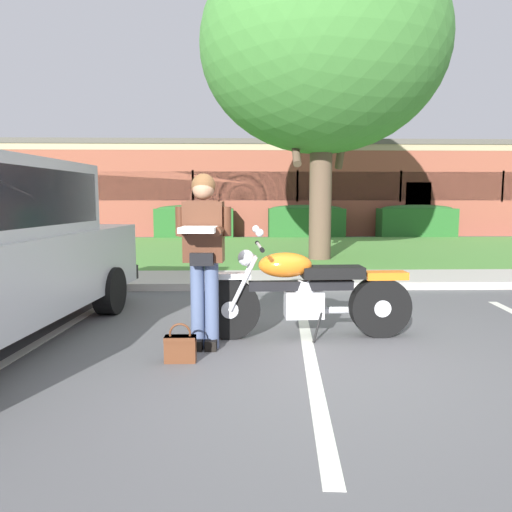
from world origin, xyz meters
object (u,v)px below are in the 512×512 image
motorcycle (314,293)px  brick_building (287,190)px  handbag (180,346)px  rider_person (204,247)px  shade_tree (323,48)px  hedge_center_right (416,220)px  hedge_left (195,221)px  hedge_center_left (306,221)px

motorcycle → brick_building: (1.37, 17.93, 1.39)m
handbag → rider_person: bearing=64.2°
handbag → shade_tree: bearing=71.2°
shade_tree → brick_building: (0.31, 11.70, -2.94)m
handbag → hedge_center_right: bearing=62.6°
handbag → shade_tree: shade_tree is taller
handbag → hedge_left: 13.78m
rider_person → shade_tree: shade_tree is taller
motorcycle → shade_tree: bearing=80.3°
brick_building → rider_person: bearing=-97.8°
hedge_center_left → brick_building: bearing=93.0°
motorcycle → hedge_center_left: hedge_center_left is taller
rider_person → hedge_center_left: 13.62m
shade_tree → brick_building: bearing=88.5°
motorcycle → brick_building: 18.03m
motorcycle → brick_building: brick_building is taller
hedge_left → handbag: bearing=-84.9°
hedge_center_left → brick_building: (-0.26, 4.95, 1.22)m
rider_person → handbag: (-0.19, -0.39, -0.86)m
rider_person → hedge_center_right: bearing=62.5°
hedge_left → brick_building: 6.42m
rider_person → motorcycle: bearing=17.4°
rider_person → hedge_center_right: (6.93, 13.33, -0.36)m
brick_building → shade_tree: bearing=-91.5°
motorcycle → handbag: size_ratio=6.23×
hedge_center_left → hedge_center_right: (4.17, -0.00, 0.00)m
hedge_center_left → shade_tree: bearing=-94.9°
handbag → shade_tree: (2.38, 6.97, 4.66)m
rider_person → hedge_left: size_ratio=0.59×
hedge_center_left → hedge_center_right: same height
shade_tree → handbag: bearing=-108.8°
motorcycle → hedge_center_left: bearing=82.8°
hedge_center_right → motorcycle: bearing=-114.1°
hedge_left → shade_tree: bearing=-62.0°
motorcycle → handbag: 1.55m
hedge_center_left → hedge_left: bearing=-180.0°
hedge_center_right → brick_building: bearing=131.8°
hedge_center_left → rider_person: bearing=-101.7°
shade_tree → hedge_center_left: 7.95m
brick_building → hedge_center_left: bearing=-87.0°
hedge_center_left → brick_building: size_ratio=0.12×
hedge_left → brick_building: (3.90, 4.95, 1.22)m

